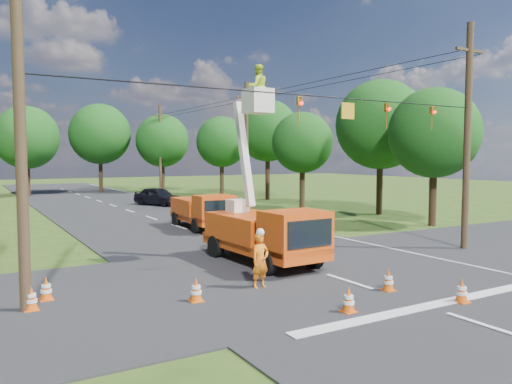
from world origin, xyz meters
TOP-DOWN VIEW (x-y plane):
  - ground at (0.00, 20.00)m, footprint 140.00×140.00m
  - road_main at (0.00, 20.00)m, footprint 12.00×100.00m
  - road_cross at (0.00, 2.00)m, footprint 56.00×10.00m
  - stop_bar at (0.00, -3.20)m, footprint 9.00×0.45m
  - edge_line at (5.60, 20.00)m, footprint 0.12×90.00m
  - bucket_truck at (-0.86, 3.94)m, footprint 2.57×6.05m
  - second_truck at (0.97, 13.72)m, footprint 2.47×5.63m
  - ground_worker at (-2.88, 0.86)m, footprint 0.70×0.52m
  - distant_car at (3.47, 28.50)m, footprint 3.59×5.00m
  - traffic_cone_0 at (-2.14, -2.47)m, footprint 0.38×0.38m
  - traffic_cone_1 at (1.21, -3.40)m, footprint 0.38×0.38m
  - traffic_cone_2 at (2.03, 8.65)m, footprint 0.38×0.38m
  - traffic_cone_3 at (1.68, 11.85)m, footprint 0.38×0.38m
  - traffic_cone_4 at (-5.23, 0.48)m, footprint 0.38×0.38m
  - traffic_cone_5 at (-8.89, 2.79)m, footprint 0.38×0.38m
  - traffic_cone_6 at (-9.37, 1.95)m, footprint 0.38×0.38m
  - traffic_cone_7 at (4.76, 15.30)m, footprint 0.38×0.38m
  - traffic_cone_8 at (0.33, -1.45)m, footprint 0.38×0.38m
  - pole_right_near at (8.50, 2.00)m, footprint 1.80×0.30m
  - pole_right_mid at (8.50, 22.00)m, footprint 1.80×0.30m
  - pole_right_far at (8.50, 42.00)m, footprint 1.80×0.30m
  - pole_left at (-9.50, 2.00)m, footprint 0.30×0.30m
  - signal_span at (2.23, 1.99)m, footprint 18.00×0.29m
  - tree_right_a at (13.50, 8.00)m, footprint 5.40×5.40m
  - tree_right_b at (15.00, 14.00)m, footprint 6.40×6.40m
  - tree_right_c at (13.20, 21.00)m, footprint 5.00×5.00m
  - tree_right_d at (14.80, 29.00)m, footprint 6.00×6.00m
  - tree_right_e at (13.80, 37.00)m, footprint 5.60×5.60m
  - tree_far_a at (-5.00, 45.00)m, footprint 6.60×6.60m
  - tree_far_b at (3.00, 47.00)m, footprint 7.00×7.00m
  - tree_far_c at (9.50, 44.00)m, footprint 6.20×6.20m

SIDE VIEW (x-z plane):
  - ground at x=0.00m, z-range 0.00..0.00m
  - road_main at x=0.00m, z-range -0.03..0.03m
  - road_cross at x=0.00m, z-range -0.04..0.04m
  - stop_bar at x=0.00m, z-range -0.01..0.01m
  - edge_line at x=5.60m, z-range -0.01..0.01m
  - traffic_cone_0 at x=-2.14m, z-range 0.00..0.71m
  - traffic_cone_1 at x=1.21m, z-range 0.00..0.71m
  - traffic_cone_2 at x=2.03m, z-range 0.00..0.71m
  - traffic_cone_3 at x=1.68m, z-range 0.00..0.71m
  - traffic_cone_4 at x=-5.23m, z-range 0.00..0.71m
  - traffic_cone_5 at x=-8.89m, z-range 0.00..0.71m
  - traffic_cone_6 at x=-9.37m, z-range 0.00..0.71m
  - traffic_cone_7 at x=4.76m, z-range 0.00..0.71m
  - traffic_cone_8 at x=0.33m, z-range 0.00..0.71m
  - distant_car at x=3.47m, z-range 0.00..1.58m
  - ground_worker at x=-2.88m, z-range 0.00..1.76m
  - second_truck at x=0.97m, z-range 0.04..2.11m
  - bucket_truck at x=-0.86m, z-range -2.21..5.49m
  - pole_left at x=-9.50m, z-range 0.00..9.00m
  - pole_right_near at x=8.50m, z-range 0.11..10.11m
  - pole_right_mid at x=8.50m, z-range 0.11..10.11m
  - pole_right_far at x=8.50m, z-range 0.11..10.11m
  - tree_right_c at x=13.20m, z-range 1.40..9.23m
  - tree_right_a at x=13.50m, z-range 1.42..9.70m
  - tree_right_e at x=13.80m, z-range 1.50..10.12m
  - signal_span at x=2.23m, z-range 5.34..6.41m
  - tree_far_c at x=9.50m, z-range 1.47..10.65m
  - tree_far_a at x=-5.00m, z-range 1.44..10.94m
  - tree_right_b at x=15.00m, z-range 1.61..11.26m
  - tree_right_d at x=14.80m, z-range 1.83..11.53m
  - tree_far_b at x=3.00m, z-range 1.65..11.97m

